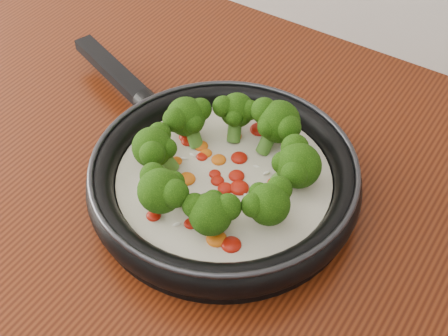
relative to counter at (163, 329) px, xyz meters
The scene contains 2 objects.
counter is the anchor object (origin of this frame).
skillet 0.50m from the counter, ahead, with size 0.55×0.43×0.10m.
Camera 1 is at (0.44, 0.63, 1.51)m, focal length 52.47 mm.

